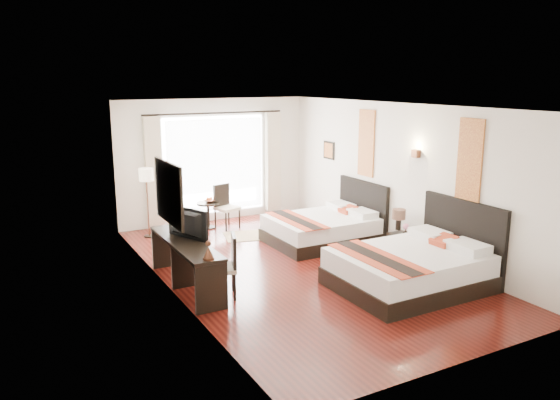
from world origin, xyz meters
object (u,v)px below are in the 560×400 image
bed_far (325,227)px  floor_lamp (146,180)px  nightstand (402,246)px  side_table (208,215)px  vase (406,230)px  desk_chair (223,278)px  console_desk (186,264)px  table_lamp (399,216)px  television (183,224)px  window_chair (227,215)px  fruit_bowl (210,201)px  bed_near (413,267)px

bed_far → floor_lamp: size_ratio=1.44×
nightstand → side_table: (-2.38, 3.62, 0.07)m
vase → desk_chair: 3.60m
nightstand → console_desk: bearing=172.6°
nightstand → console_desk: (-3.96, 0.52, 0.15)m
floor_lamp → side_table: bearing=2.2°
bed_far → vase: bed_far is taller
console_desk → bed_far: bearing=16.9°
table_lamp → vase: (-0.02, -0.23, -0.21)m
television → console_desk: bearing=146.8°
window_chair → side_table: bearing=-132.6°
nightstand → console_desk: 4.00m
vase → fruit_bowl: (-2.34, 3.68, 0.05)m
table_lamp → fruit_bowl: 4.19m
table_lamp → floor_lamp: size_ratio=0.27×
bed_far → nightstand: bed_far is taller
table_lamp → console_desk: 4.01m
bed_near → television: (-3.13, 1.83, 0.67)m
nightstand → window_chair: size_ratio=0.48×
bed_near → window_chair: size_ratio=2.39×
television → fruit_bowl: (1.58, 2.95, -0.40)m
bed_near → vase: bed_near is taller
table_lamp → bed_near: bearing=-121.7°
table_lamp → console_desk: (-3.97, 0.38, -0.39)m
bed_near → nightstand: bearing=55.9°
desk_chair → fruit_bowl: 3.92m
television → desk_chair: 1.09m
vase → floor_lamp: size_ratio=0.08×
bed_far → desk_chair: bed_far is taller
television → side_table: (1.56, 2.99, -0.72)m
console_desk → floor_lamp: floor_lamp is taller
bed_far → console_desk: 3.40m
bed_near → side_table: bed_near is taller
bed_far → fruit_bowl: bearing=128.4°
table_lamp → vase: bearing=-96.0°
fruit_bowl → desk_chair: bearing=-108.7°
vase → table_lamp: bearing=84.0°
desk_chair → side_table: 3.94m
bed_far → television: size_ratio=2.40×
vase → window_chair: window_chair is taller
floor_lamp → window_chair: size_ratio=1.50×
nightstand → table_lamp: table_lamp is taller
vase → nightstand: bearing=82.1°
bed_near → vase: bearing=54.1°
vase → console_desk: bearing=171.1°
nightstand → desk_chair: 3.61m
fruit_bowl → table_lamp: bearing=-55.6°
bed_near → bed_far: size_ratio=1.10×
nightstand → side_table: bearing=123.3°
bed_near → bed_far: bearing=87.7°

